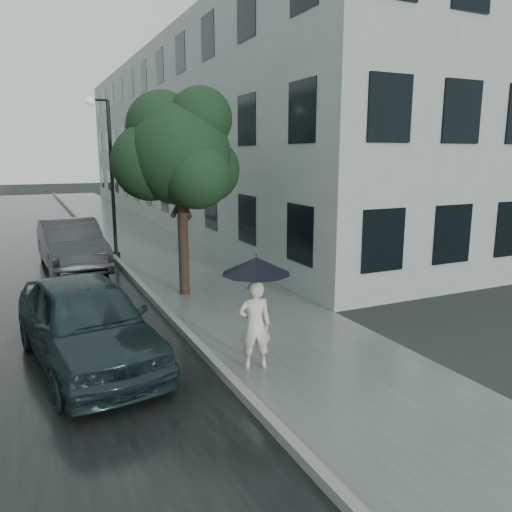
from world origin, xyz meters
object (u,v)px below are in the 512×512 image
car_near (87,321)px  lamp_post (107,168)px  pedestrian (255,325)px  street_tree (180,153)px  car_far (71,244)px

car_near → lamp_post: bearing=70.4°
pedestrian → lamp_post: 10.84m
street_tree → car_far: size_ratio=1.11×
car_near → pedestrian: bearing=-36.7°
lamp_post → car_near: 9.65m
car_near → car_far: bearing=78.7°
pedestrian → lamp_post: size_ratio=0.28×
lamp_post → car_near: bearing=-89.4°
street_tree → lamp_post: 5.61m
pedestrian → car_near: size_ratio=0.34×
car_near → street_tree: bearing=44.4°
pedestrian → lamp_post: lamp_post is taller
street_tree → car_near: 5.43m
pedestrian → street_tree: 5.81m
pedestrian → car_far: 9.55m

